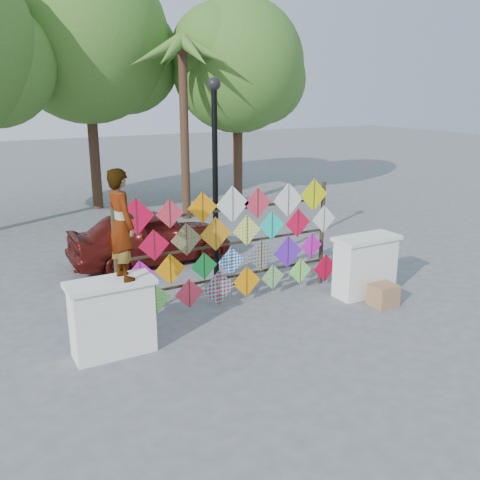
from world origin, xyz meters
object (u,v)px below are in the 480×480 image
at_px(vendor_woman, 121,225).
at_px(lamppost, 215,163).
at_px(sedan, 151,236).
at_px(kite_rack, 236,245).

relative_size(vendor_woman, lamppost, 0.40).
height_order(vendor_woman, sedan, vendor_woman).
xyz_separation_m(kite_rack, vendor_woman, (-2.57, -0.93, 0.94)).
relative_size(kite_rack, lamppost, 1.11).
height_order(kite_rack, vendor_woman, vendor_woman).
relative_size(vendor_woman, sedan, 0.45).
distance_m(kite_rack, sedan, 3.41).
xyz_separation_m(kite_rack, sedan, (-0.60, 3.31, -0.55)).
relative_size(kite_rack, vendor_woman, 2.78).
height_order(vendor_woman, lamppost, lamppost).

